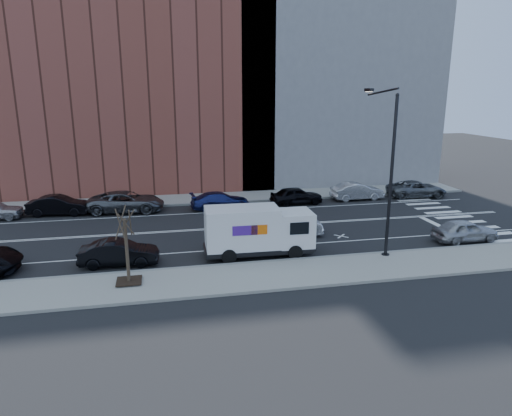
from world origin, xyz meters
name	(u,v)px	position (x,y,z in m)	size (l,w,h in m)	color
ground	(241,227)	(0.00, 0.00, 0.00)	(120.00, 120.00, 0.00)	black
sidewalk_near	(271,275)	(0.00, -8.80, 0.07)	(44.00, 3.60, 0.15)	gray
sidewalk_far	(224,198)	(0.00, 8.80, 0.07)	(44.00, 3.60, 0.15)	gray
curb_near	(263,262)	(0.00, -7.00, 0.08)	(44.00, 0.25, 0.17)	gray
curb_far	(227,202)	(0.00, 7.00, 0.08)	(44.00, 0.25, 0.17)	gray
crosswalk	(448,215)	(16.00, 0.00, 0.00)	(3.00, 14.00, 0.01)	white
road_markings	(241,227)	(0.00, 0.00, 0.00)	(40.00, 8.60, 0.01)	white
bldg_brick	(125,70)	(-8.00, 15.60, 11.00)	(26.00, 10.00, 22.00)	brown
bldg_concrete	(332,50)	(12.00, 15.60, 13.00)	(20.00, 10.00, 26.00)	slate
streetlight	(388,167)	(7.00, -6.91, 5.08)	(0.44, 4.02, 9.34)	black
street_tree	(127,257)	(-7.00, -8.40, 1.45)	(1.20, 1.20, 3.75)	black
fedex_van	(258,230)	(-0.02, -5.60, 1.49)	(6.28, 2.37, 2.84)	black
far_parked_b	(59,205)	(-12.94, 5.99, 0.74)	(1.57, 4.50, 1.48)	black
far_parked_c	(126,202)	(-8.00, 5.90, 0.80)	(2.65, 5.74, 1.59)	#515459
far_parked_d	(220,200)	(-0.77, 5.33, 0.68)	(1.90, 4.67, 1.35)	navy
far_parked_e	(296,196)	(5.60, 5.51, 0.73)	(1.73, 4.30, 1.46)	black
far_parked_f	(357,191)	(11.20, 6.03, 0.74)	(1.57, 4.50, 1.48)	#B1B1B6
far_parked_g	(417,189)	(16.80, 5.97, 0.71)	(2.37, 5.13, 1.43)	#565A5F
driving_sedan	(285,224)	(2.49, -2.37, 0.78)	(1.66, 4.76, 1.57)	silver
near_parked_rear_a	(119,253)	(-7.66, -5.55, 0.69)	(1.46, 4.18, 1.38)	black
near_parked_front	(465,231)	(13.16, -5.80, 0.70)	(1.64, 4.09, 1.39)	#ABACB0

